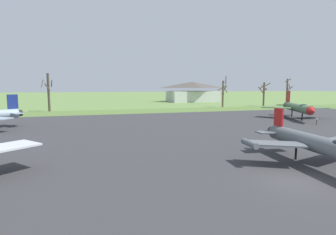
{
  "coord_description": "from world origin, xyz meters",
  "views": [
    {
      "loc": [
        -11.93,
        -12.86,
        5.83
      ],
      "look_at": [
        -2.5,
        18.47,
        2.05
      ],
      "focal_mm": 28.42,
      "sensor_mm": 36.0,
      "label": 1
    }
  ],
  "objects": [
    {
      "name": "grass_verge_strip",
      "position": [
        0.0,
        49.75,
        0.03
      ],
      "size": [
        161.14,
        12.0,
        0.06
      ],
      "primitive_type": "cube",
      "color": "#547134",
      "rests_on": "ground"
    },
    {
      "name": "ground_plane",
      "position": [
        0.0,
        0.0,
        0.0
      ],
      "size": [
        600.0,
        600.0,
        0.0
      ],
      "primitive_type": "plane",
      "color": "#607F42"
    },
    {
      "name": "bare_tree_right_of_center",
      "position": [
        25.15,
        55.57,
        4.18
      ],
      "size": [
        2.58,
        2.74,
        8.94
      ],
      "color": "brown",
      "rests_on": "ground"
    },
    {
      "name": "info_placard_front_left",
      "position": [
        21.31,
        19.01,
        0.68
      ],
      "size": [
        0.56,
        0.29,
        1.1
      ],
      "color": "black",
      "rests_on": "ground"
    },
    {
      "name": "visitor_building",
      "position": [
        27.88,
        85.92,
        3.88
      ],
      "size": [
        19.8,
        14.27,
        7.86
      ],
      "color": "beige",
      "rests_on": "ground"
    },
    {
      "name": "bare_tree_backdrop_extra",
      "position": [
        45.07,
        53.04,
        4.34
      ],
      "size": [
        1.7,
        2.33,
        8.32
      ],
      "color": "brown",
      "rests_on": "ground"
    },
    {
      "name": "bare_tree_far_right",
      "position": [
        38.99,
        55.9,
        3.99
      ],
      "size": [
        3.28,
        3.22,
        7.16
      ],
      "color": "brown",
      "rests_on": "ground"
    },
    {
      "name": "jet_fighter_front_left",
      "position": [
        24.2,
        26.09,
        2.13
      ],
      "size": [
        10.97,
        14.04,
        5.07
      ],
      "color": "#4C6B47",
      "rests_on": "ground"
    },
    {
      "name": "bare_tree_center",
      "position": [
        -20.82,
        55.44,
        4.71
      ],
      "size": [
        2.36,
        2.64,
        8.99
      ],
      "color": "#42382D",
      "rests_on": "ground"
    },
    {
      "name": "jet_fighter_rear_left",
      "position": [
        3.56,
        1.54,
        1.8
      ],
      "size": [
        9.49,
        12.83,
        3.94
      ],
      "color": "#565B60",
      "rests_on": "ground"
    },
    {
      "name": "asphalt_apron",
      "position": [
        0.0,
        16.41,
        0.03
      ],
      "size": [
        101.14,
        54.69,
        0.05
      ],
      "primitive_type": "cube",
      "color": "#333335",
      "rests_on": "ground"
    }
  ]
}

